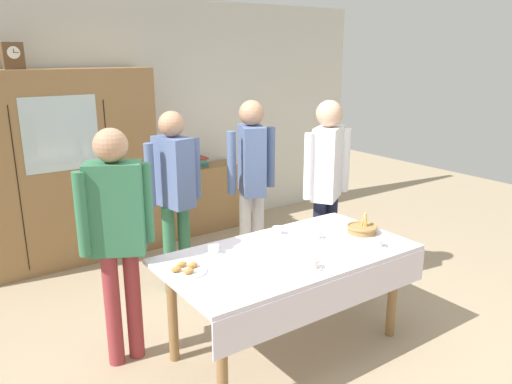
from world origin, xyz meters
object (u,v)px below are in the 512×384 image
object	(u,v)px
person_near_right_end	(327,176)
person_beside_shelf	(117,225)
bread_basket	(362,229)
person_behind_table_left	(174,185)
pastry_plate	(185,270)
person_by_cabinet	(252,172)
dining_table	(291,267)
spoon_near_left	(291,272)
bookshelf_low	(201,198)
mantel_clock	(13,56)
tea_cup_near_left	(214,250)
tea_cup_back_edge	(313,265)
tea_cup_near_right	(316,236)
spoon_front_edge	(301,231)
spoon_back_edge	(352,243)
tea_cup_front_edge	(277,231)
book_stack	(200,162)
wall_cabinet	(59,170)
tea_cup_far_left	(378,244)

from	to	relation	value
person_near_right_end	person_beside_shelf	size ratio (longest dim) A/B	1.04
bread_basket	person_behind_table_left	size ratio (longest dim) A/B	0.15
pastry_plate	person_by_cabinet	distance (m)	1.62
dining_table	spoon_near_left	bearing A→B (deg)	-129.69
bookshelf_low	mantel_clock	bearing A→B (deg)	-178.46
tea_cup_near_left	tea_cup_back_edge	xyz separation A→B (m)	(0.40, -0.59, -0.00)
mantel_clock	tea_cup_near_right	bearing A→B (deg)	-58.36
mantel_clock	person_near_right_end	world-z (taller)	mantel_clock
bread_basket	pastry_plate	bearing A→B (deg)	174.13
spoon_front_edge	spoon_back_edge	world-z (taller)	same
person_near_right_end	person_by_cabinet	distance (m)	0.70
spoon_front_edge	tea_cup_near_right	bearing A→B (deg)	-94.53
spoon_front_edge	tea_cup_front_edge	bearing A→B (deg)	163.13
book_stack	mantel_clock	bearing A→B (deg)	-178.46
person_beside_shelf	person_by_cabinet	size ratio (longest dim) A/B	0.97
pastry_plate	person_beside_shelf	bearing A→B (deg)	125.02
dining_table	spoon_front_edge	world-z (taller)	spoon_front_edge
book_stack	person_near_right_end	world-z (taller)	person_near_right_end
tea_cup_near_right	mantel_clock	bearing A→B (deg)	121.64
mantel_clock	spoon_near_left	world-z (taller)	mantel_clock
spoon_near_left	spoon_back_edge	bearing A→B (deg)	11.21
mantel_clock	bread_basket	xyz separation A→B (m)	(1.91, -2.58, -1.30)
spoon_front_edge	spoon_back_edge	bearing A→B (deg)	-70.73
tea_cup_back_edge	spoon_near_left	xyz separation A→B (m)	(-0.16, 0.03, -0.02)
dining_table	bookshelf_low	size ratio (longest dim) A/B	1.81
bread_basket	person_by_cabinet	bearing A→B (deg)	101.42
pastry_plate	spoon_front_edge	world-z (taller)	pastry_plate
tea_cup_near_right	person_near_right_end	distance (m)	0.83
spoon_front_edge	person_near_right_end	distance (m)	0.72
bookshelf_low	spoon_near_left	distance (m)	3.05
person_beside_shelf	bread_basket	bearing A→B (deg)	-17.70
tea_cup_front_edge	bread_basket	world-z (taller)	bread_basket
wall_cabinet	person_behind_table_left	world-z (taller)	wall_cabinet
spoon_near_left	person_by_cabinet	world-z (taller)	person_by_cabinet
tea_cup_back_edge	spoon_back_edge	xyz separation A→B (m)	(0.53, 0.17, -0.02)
person_near_right_end	spoon_back_edge	bearing A→B (deg)	-119.75
tea_cup_far_left	person_beside_shelf	xyz separation A→B (m)	(-1.63, 0.83, 0.23)
dining_table	tea_cup_back_edge	bearing A→B (deg)	-98.82
person_beside_shelf	tea_cup_front_edge	bearing A→B (deg)	-9.98
pastry_plate	person_behind_table_left	xyz separation A→B (m)	(0.50, 1.17, 0.23)
tea_cup_back_edge	pastry_plate	bearing A→B (deg)	148.55
tea_cup_back_edge	tea_cup_near_right	bearing A→B (deg)	46.33
person_behind_table_left	person_by_cabinet	distance (m)	0.74
spoon_near_left	book_stack	bearing A→B (deg)	72.32
tea_cup_front_edge	spoon_back_edge	xyz separation A→B (m)	(0.34, -0.47, -0.02)
wall_cabinet	tea_cup_back_edge	size ratio (longest dim) A/B	15.18
book_stack	tea_cup_back_edge	size ratio (longest dim) A/B	1.74
bookshelf_low	tea_cup_front_edge	world-z (taller)	tea_cup_front_edge
dining_table	spoon_front_edge	distance (m)	0.47
book_stack	tea_cup_back_edge	world-z (taller)	book_stack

